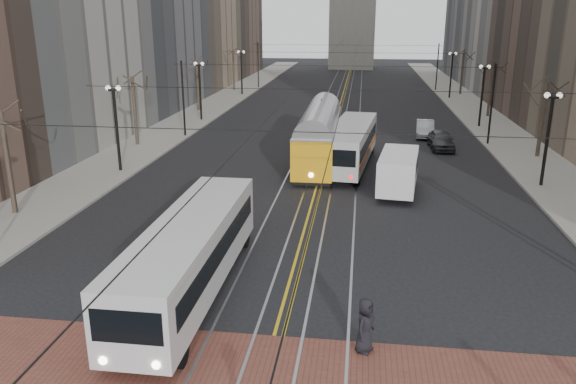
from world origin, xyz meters
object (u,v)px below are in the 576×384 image
(streetcar, at_px, (319,140))
(sedan_grey, at_px, (441,140))
(transit_bus, at_px, (191,257))
(sedan_silver, at_px, (425,129))
(rear_bus, at_px, (351,146))
(cargo_van, at_px, (398,173))
(pedestrian_a, at_px, (365,325))

(streetcar, height_order, sedan_grey, streetcar)
(transit_bus, relative_size, sedan_silver, 2.71)
(transit_bus, height_order, rear_bus, rear_bus)
(transit_bus, bearing_deg, sedan_grey, 64.85)
(sedan_grey, bearing_deg, rear_bus, -138.89)
(sedan_silver, bearing_deg, sedan_grey, -75.73)
(sedan_grey, height_order, sedan_silver, sedan_grey)
(streetcar, distance_m, sedan_grey, 10.88)
(streetcar, xyz_separation_m, rear_bus, (2.30, -1.15, -0.14))
(rear_bus, relative_size, sedan_grey, 2.60)
(sedan_grey, xyz_separation_m, sedan_silver, (-0.78, 4.79, -0.03))
(rear_bus, bearing_deg, sedan_grey, 49.27)
(cargo_van, distance_m, pedestrian_a, 17.31)
(streetcar, relative_size, sedan_grey, 3.15)
(transit_bus, bearing_deg, cargo_van, 59.14)
(streetcar, bearing_deg, rear_bus, -26.93)
(cargo_van, bearing_deg, sedan_grey, 78.79)
(transit_bus, distance_m, pedestrian_a, 7.28)
(transit_bus, relative_size, rear_bus, 1.03)
(sedan_silver, height_order, pedestrian_a, pedestrian_a)
(rear_bus, relative_size, cargo_van, 2.10)
(rear_bus, xyz_separation_m, cargo_van, (2.97, -5.83, -0.28))
(rear_bus, bearing_deg, sedan_silver, 67.33)
(sedan_silver, bearing_deg, rear_bus, -113.92)
(transit_bus, distance_m, sedan_grey, 29.33)
(transit_bus, xyz_separation_m, rear_bus, (5.53, 19.88, 0.02))
(rear_bus, xyz_separation_m, pedestrian_a, (1.01, -23.03, -0.57))
(pedestrian_a, bearing_deg, streetcar, 32.12)
(streetcar, height_order, sedan_silver, streetcar)
(transit_bus, height_order, sedan_silver, transit_bus)
(transit_bus, relative_size, pedestrian_a, 6.48)
(sedan_silver, distance_m, pedestrian_a, 34.81)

